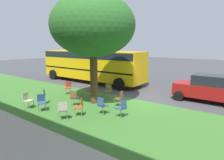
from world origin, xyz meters
TOP-DOWN VIEW (x-y plane):
  - ground at (0.00, 0.00)m, footprint 80.00×80.00m
  - grass_verge at (0.00, 3.20)m, footprint 48.00×6.00m
  - sidewalk_strip at (0.00, 7.60)m, footprint 48.00×2.80m
  - street_tree at (2.05, 2.33)m, footprint 4.73×4.73m
  - chair_0 at (0.47, 3.54)m, footprint 0.45×0.45m
  - chair_1 at (-0.56, 3.29)m, footprint 0.47×0.46m
  - chair_2 at (0.44, 2.00)m, footprint 0.49×0.49m
  - chair_3 at (2.58, 3.41)m, footprint 0.53×0.53m
  - chair_4 at (2.10, 0.91)m, footprint 0.50×0.51m
  - chair_5 at (3.11, 1.52)m, footprint 0.59×0.58m
  - chair_6 at (1.47, 5.15)m, footprint 0.58×0.58m
  - chair_7 at (4.34, 4.27)m, footprint 0.58×0.59m
  - chair_8 at (1.22, 4.33)m, footprint 0.59×0.58m
  - chair_9 at (4.35, 5.21)m, footprint 0.54×0.54m
  - chair_10 at (4.95, 1.83)m, footprint 0.55×0.56m
  - chair_11 at (3.35, 4.99)m, footprint 0.56×0.56m
  - parked_car at (-3.32, -1.95)m, footprint 3.70×1.92m
  - school_bus at (6.62, -2.46)m, footprint 10.40×2.80m

SIDE VIEW (x-z plane):
  - ground at x=0.00m, z-range 0.00..0.00m
  - grass_verge at x=0.00m, z-range 0.00..0.01m
  - sidewalk_strip at x=0.00m, z-range 0.00..0.01m
  - chair_0 at x=0.47m, z-range 0.08..0.96m
  - chair_1 at x=-0.56m, z-range 0.08..0.96m
  - chair_2 at x=0.44m, z-range 0.08..0.96m
  - chair_3 at x=2.58m, z-range 0.08..0.96m
  - chair_4 at x=2.10m, z-range 0.08..0.96m
  - chair_5 at x=3.11m, z-range 0.08..0.96m
  - chair_6 at x=1.47m, z-range 0.08..0.96m
  - chair_7 at x=4.34m, z-range 0.08..0.96m
  - chair_8 at x=1.22m, z-range 0.08..0.96m
  - chair_9 at x=4.35m, z-range 0.08..0.96m
  - chair_10 at x=4.95m, z-range 0.08..0.96m
  - chair_11 at x=3.35m, z-range 0.08..0.96m
  - parked_car at x=-3.32m, z-range 0.01..1.66m
  - school_bus at x=6.62m, z-range 0.32..3.20m
  - street_tree at x=2.05m, z-range 1.34..7.56m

